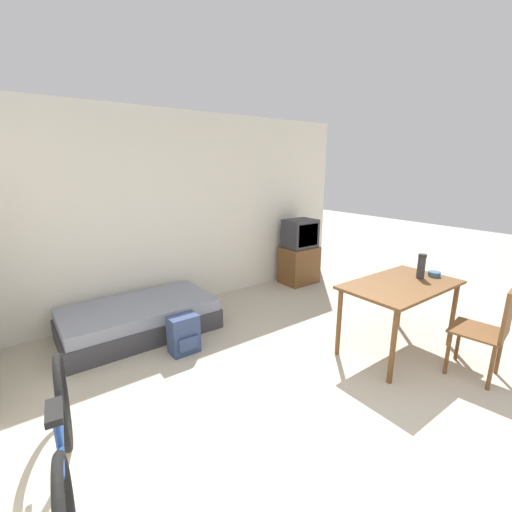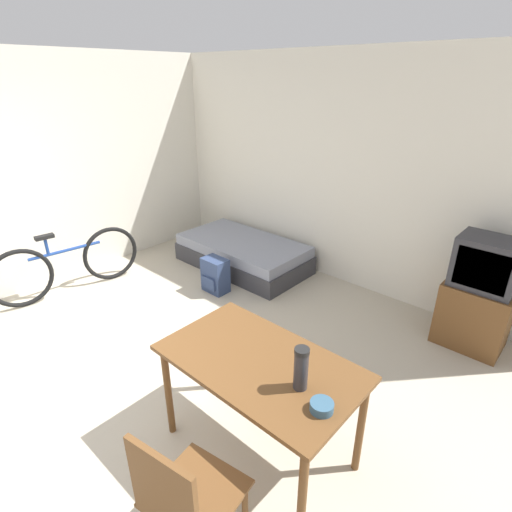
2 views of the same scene
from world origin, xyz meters
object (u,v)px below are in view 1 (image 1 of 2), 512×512
at_px(tv, 299,253).
at_px(thermos_flask, 421,265).
at_px(dining_table, 400,292).
at_px(wooden_chair, 491,327).
at_px(daybed, 140,319).
at_px(backpack, 184,334).
at_px(bicycle, 64,451).
at_px(mate_bowl, 434,274).

xyz_separation_m(tv, thermos_flask, (-0.38, -2.31, 0.40)).
height_order(dining_table, wooden_chair, wooden_chair).
bearing_deg(daybed, backpack, -72.02).
bearing_deg(dining_table, thermos_flask, -3.76).
relative_size(wooden_chair, thermos_flask, 3.48).
distance_m(tv, bicycle, 4.45).
distance_m(thermos_flask, mate_bowl, 0.23).
relative_size(daybed, bicycle, 1.03).
bearing_deg(mate_bowl, backpack, 149.54).
bearing_deg(wooden_chair, thermos_flask, 81.15).
height_order(mate_bowl, backpack, mate_bowl).
distance_m(bicycle, backpack, 1.75).
bearing_deg(wooden_chair, tv, 80.73).
height_order(daybed, dining_table, dining_table).
relative_size(daybed, backpack, 4.14).
height_order(dining_table, bicycle, same).
relative_size(mate_bowl, backpack, 0.30).
bearing_deg(dining_table, bicycle, 176.99).
xyz_separation_m(wooden_chair, backpack, (-2.11, 2.14, -0.32)).
height_order(tv, mate_bowl, tv).
relative_size(wooden_chair, mate_bowl, 7.29).
height_order(daybed, wooden_chair, wooden_chair).
bearing_deg(bicycle, wooden_chair, -15.95).
bearing_deg(backpack, mate_bowl, -30.46).
height_order(tv, thermos_flask, tv).
distance_m(wooden_chair, mate_bowl, 0.83).
bearing_deg(backpack, tv, 20.06).
xyz_separation_m(wooden_chair, mate_bowl, (0.31, 0.72, 0.27)).
height_order(daybed, backpack, backpack).
relative_size(thermos_flask, backpack, 0.63).
distance_m(daybed, mate_bowl, 3.47).
height_order(bicycle, mate_bowl, mate_bowl).
relative_size(dining_table, bicycle, 0.75).
bearing_deg(dining_table, backpack, 144.84).
distance_m(daybed, backpack, 0.77).
bearing_deg(bicycle, thermos_flask, -3.08).
bearing_deg(daybed, dining_table, -44.08).
bearing_deg(mate_bowl, bicycle, 176.12).
bearing_deg(bicycle, mate_bowl, -3.88).
bearing_deg(thermos_flask, dining_table, 176.24).
height_order(wooden_chair, backpack, wooden_chair).
relative_size(daybed, dining_table, 1.38).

